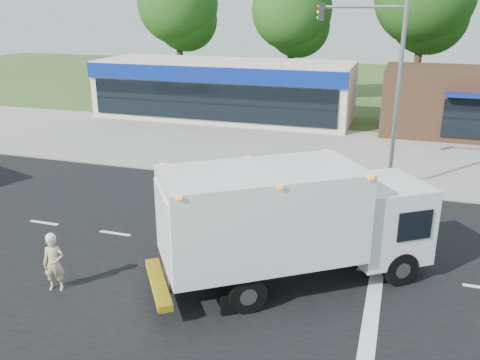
% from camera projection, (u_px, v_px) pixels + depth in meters
% --- Properties ---
extents(ground, '(120.00, 120.00, 0.00)m').
position_uv_depth(ground, '(280.00, 258.00, 16.20)').
color(ground, '#385123').
rests_on(ground, ground).
extents(road_asphalt, '(60.00, 14.00, 0.02)m').
position_uv_depth(road_asphalt, '(280.00, 258.00, 16.20)').
color(road_asphalt, black).
rests_on(road_asphalt, ground).
extents(sidewalk, '(60.00, 2.40, 0.12)m').
position_uv_depth(sidewalk, '(322.00, 178.00, 23.57)').
color(sidewalk, gray).
rests_on(sidewalk, ground).
extents(parking_apron, '(60.00, 9.00, 0.02)m').
position_uv_depth(parking_apron, '(338.00, 148.00, 28.80)').
color(parking_apron, gray).
rests_on(parking_apron, ground).
extents(lane_markings, '(55.20, 7.00, 0.01)m').
position_uv_depth(lane_markings, '(315.00, 285.00, 14.59)').
color(lane_markings, silver).
rests_on(lane_markings, road_asphalt).
extents(ems_box_truck, '(7.95, 6.55, 3.54)m').
position_uv_depth(ems_box_truck, '(291.00, 218.00, 14.14)').
color(ems_box_truck, black).
rests_on(ems_box_truck, ground).
extents(emergency_worker, '(0.69, 0.56, 1.75)m').
position_uv_depth(emergency_worker, '(54.00, 262.00, 14.15)').
color(emergency_worker, tan).
rests_on(emergency_worker, ground).
extents(retail_strip_mall, '(18.00, 6.20, 4.00)m').
position_uv_depth(retail_strip_mall, '(224.00, 89.00, 36.10)').
color(retail_strip_mall, beige).
rests_on(retail_strip_mall, ground).
extents(brown_storefront, '(10.00, 6.70, 4.00)m').
position_uv_depth(brown_storefront, '(467.00, 102.00, 31.51)').
color(brown_storefront, '#382316').
rests_on(brown_storefront, ground).
extents(traffic_signal_pole, '(3.51, 0.25, 8.00)m').
position_uv_depth(traffic_signal_pole, '(383.00, 76.00, 20.76)').
color(traffic_signal_pole, gray).
rests_on(traffic_signal_pole, ground).
extents(background_trees, '(36.77, 7.39, 12.10)m').
position_uv_depth(background_trees, '(357.00, 9.00, 39.40)').
color(background_trees, '#332114').
rests_on(background_trees, ground).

